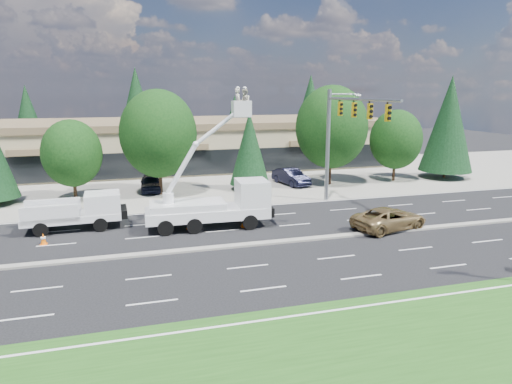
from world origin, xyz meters
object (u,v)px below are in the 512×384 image
object	(u,v)px
signal_mast	(341,129)
utility_pickup	(80,215)
bucket_truck	(219,199)
minivan	(389,219)

from	to	relation	value
signal_mast	utility_pickup	distance (m)	19.60
bucket_truck	utility_pickup	bearing A→B (deg)	169.29
signal_mast	minivan	bearing A→B (deg)	-85.07
signal_mast	bucket_truck	size ratio (longest dim) A/B	1.11
utility_pickup	minivan	size ratio (longest dim) A/B	1.18
bucket_truck	minivan	world-z (taller)	bucket_truck
bucket_truck	minivan	xyz separation A→B (m)	(10.61, -3.57, -1.20)
bucket_truck	minivan	size ratio (longest dim) A/B	1.76
minivan	utility_pickup	bearing A→B (deg)	60.85
bucket_truck	signal_mast	bearing A→B (deg)	18.26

